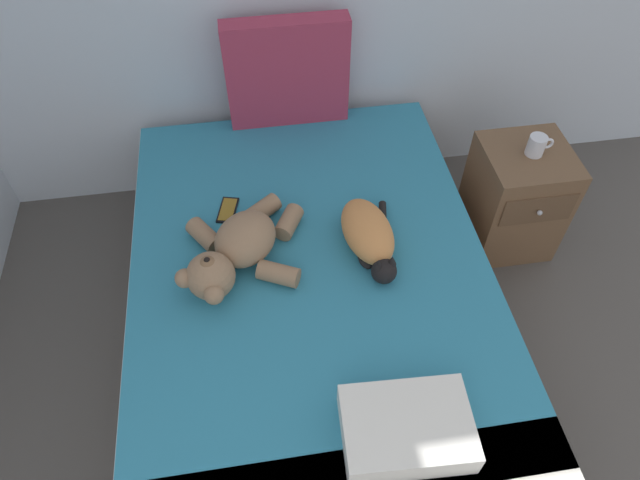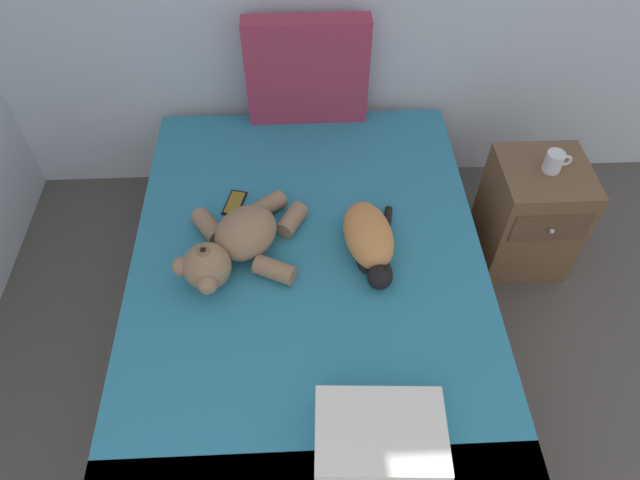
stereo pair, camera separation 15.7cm
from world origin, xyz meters
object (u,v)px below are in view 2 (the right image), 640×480
Objects in this scene: cell_phone at (235,203)px; throw_pillow at (380,436)px; cat at (370,239)px; teddy_bear at (235,243)px; nightstand at (530,214)px; bed at (310,307)px; mug at (554,162)px; patterned_cushion at (307,71)px.

throw_pillow reaches higher than cell_phone.
cat is 2.70× the size of cell_phone.
nightstand is (1.35, 0.37, -0.30)m from teddy_bear.
teddy_bear is at bearing 163.37° from bed.
throw_pillow is 1.45m from mug.
patterned_cushion is 1.18m from mug.
bed is 17.32× the size of mug.
bed is 1.16m from nightstand.
throw_pillow is at bearing -127.38° from nightstand.
throw_pillow is at bearing -64.52° from cell_phone.
cell_phone reaches higher than bed.
patterned_cushion is at bearing 153.97° from mug.
bed is 1.23m from mug.
patterned_cushion reaches higher than teddy_bear.
bed is at bearing -157.27° from mug.
nightstand is at bearing 23.55° from cat.
nightstand reaches higher than bed.
throw_pillow is at bearing -58.13° from teddy_bear.
mug is (1.36, 0.37, 0.04)m from teddy_bear.
nightstand is 0.33m from mug.
throw_pillow is 3.33× the size of mug.
bed is 3.63× the size of patterned_cushion.
patterned_cushion reaches higher than throw_pillow.
cell_phone is at bearing 115.48° from throw_pillow.
mug reaches higher than bed.
mug is at bearing 22.73° from bed.
bed is at bearing -16.63° from teddy_bear.
teddy_bear is at bearing -164.84° from mug.
patterned_cushion is 4.78× the size of mug.
nightstand is at bearing 22.88° from bed.
throw_pillow is (-0.05, -0.78, -0.02)m from cat.
bed is 0.45m from teddy_bear.
bed is 4.76× the size of cat.
patterned_cushion is at bearing 70.73° from teddy_bear.
bed is at bearing -50.72° from cell_phone.
bed is 5.20× the size of throw_pillow.
mug is (0.88, 1.14, 0.07)m from throw_pillow.
throw_pillow is at bearing -73.87° from bed.
cat is 0.78m from throw_pillow.
teddy_bear is (-0.28, 0.08, 0.34)m from bed.
throw_pillow is 0.70× the size of nightstand.
bed is 1.10m from patterned_cushion.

